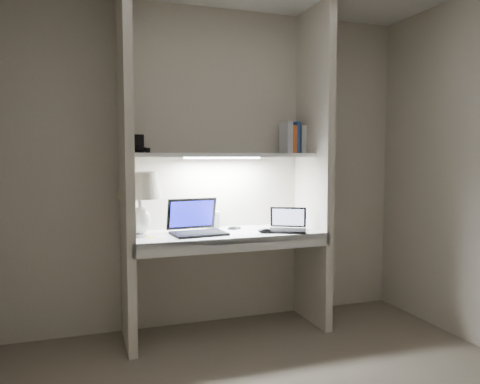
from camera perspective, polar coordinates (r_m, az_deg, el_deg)
name	(u,v)px	position (r m, az deg, el deg)	size (l,w,h in m)	color
back_wall	(216,168)	(3.75, -2.92, 3.00)	(3.20, 0.01, 2.50)	beige
alcove_panel_left	(126,169)	(3.35, -13.71, 2.71)	(0.06, 0.55, 2.50)	beige
alcove_panel_right	(314,168)	(3.77, 8.99, 2.95)	(0.06, 0.55, 2.50)	beige
desk	(226,235)	(3.54, -1.66, -5.22)	(1.40, 0.55, 0.04)	white
desk_apron	(237,245)	(3.30, -0.31, -6.45)	(1.46, 0.03, 0.10)	silver
shelf	(223,155)	(3.58, -2.13, 4.53)	(1.40, 0.36, 0.03)	silver
strip_light	(223,158)	(3.58, -2.13, 4.18)	(0.60, 0.04, 0.01)	white
table_lamp	(140,193)	(3.38, -12.15, -0.12)	(0.31, 0.31, 0.46)	white
laptop_main	(196,226)	(3.48, -5.37, -4.12)	(0.41, 0.36, 0.26)	black
laptop_netbook	(288,226)	(3.60, 5.84, -4.10)	(0.36, 0.34, 0.18)	black
speaker	(213,220)	(3.73, -3.28, -3.38)	(0.10, 0.07, 0.13)	silver
mouse	(265,231)	(3.48, 3.02, -4.75)	(0.10, 0.06, 0.04)	black
cable_coil	(235,228)	(3.70, -0.62, -4.40)	(0.10, 0.10, 0.01)	black
sticky_note	(151,237)	(3.38, -10.81, -5.41)	(0.06, 0.06, 0.00)	yellow
book_row	(296,139)	(3.87, 6.89, 6.48)	(0.24, 0.17, 0.25)	silver
shelf_box	(137,144)	(3.52, -12.40, 5.77)	(0.08, 0.06, 0.13)	black
shelf_gadget	(139,149)	(3.46, -12.23, 5.12)	(0.12, 0.08, 0.05)	black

